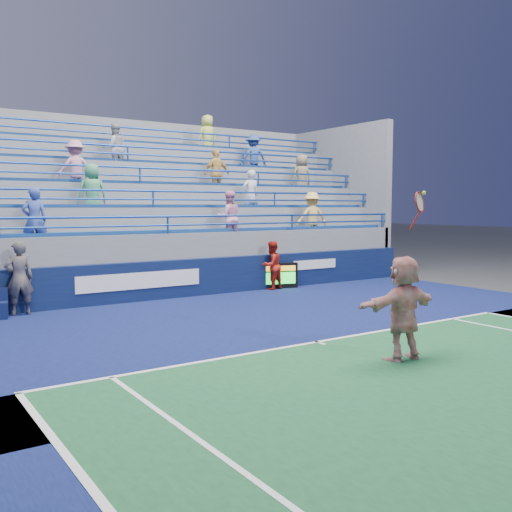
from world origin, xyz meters
TOP-DOWN VIEW (x-y plane):
  - ground at (0.00, 0.00)m, footprint 120.00×120.00m
  - sponsor_wall at (0.00, 6.50)m, footprint 18.00×0.32m
  - bleacher_stand at (-0.00, 10.27)m, footprint 18.00×5.61m
  - serve_speed_board at (3.71, 6.29)m, footprint 1.19×0.45m
  - tennis_player at (0.44, -1.75)m, footprint 1.70×0.59m
  - line_judge at (-4.18, 6.16)m, footprint 0.67×0.44m
  - ball_girl at (3.35, 6.25)m, footprint 0.86×0.74m

SIDE VIEW (x-z plane):
  - ground at x=0.00m, z-range 0.00..0.00m
  - serve_speed_board at x=3.71m, z-range 0.00..0.83m
  - sponsor_wall at x=0.00m, z-range 0.00..1.10m
  - ball_girl at x=3.35m, z-range 0.00..1.55m
  - tennis_player at x=0.44m, z-range -0.54..2.36m
  - line_judge at x=-4.18m, z-range 0.00..1.82m
  - bleacher_stand at x=0.00m, z-range -1.52..4.61m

